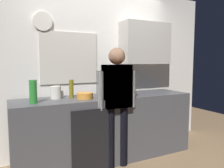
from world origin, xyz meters
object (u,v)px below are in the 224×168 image
object	(u,v)px
mixing_bowl	(85,96)
storage_canister	(56,92)
bottle_amber_beer	(110,89)
bottle_dark_sauce	(108,90)
person_at_sink	(117,97)
coffee_maker	(123,85)
cup_white_mug	(61,94)
person_guest	(117,97)
bottle_olive_oil	(71,89)
dish_soap	(134,88)
bottle_clear_soda	(33,92)

from	to	relation	value
mixing_bowl	storage_canister	xyz separation A→B (m)	(-0.35, 0.17, 0.04)
mixing_bowl	bottle_amber_beer	bearing A→B (deg)	-8.38
bottle_dark_sauce	storage_canister	distance (m)	0.74
person_at_sink	coffee_maker	bearing A→B (deg)	46.65
bottle_amber_beer	mixing_bowl	distance (m)	0.36
cup_white_mug	storage_canister	distance (m)	0.16
coffee_maker	mixing_bowl	bearing A→B (deg)	-168.37
bottle_amber_beer	cup_white_mug	xyz separation A→B (m)	(-0.60, 0.35, -0.07)
bottle_amber_beer	person_guest	world-z (taller)	person_guest
bottle_olive_oil	person_at_sink	size ratio (longest dim) A/B	0.16
coffee_maker	dish_soap	size ratio (longest dim) A/B	1.83
bottle_olive_oil	bottle_dark_sauce	size ratio (longest dim) A/B	1.39
bottle_olive_oil	bottle_amber_beer	world-z (taller)	bottle_olive_oil
bottle_amber_beer	person_at_sink	xyz separation A→B (m)	(0.01, -0.18, -0.09)
bottle_olive_oil	bottle_amber_beer	xyz separation A→B (m)	(0.49, -0.20, -0.01)
coffee_maker	mixing_bowl	size ratio (longest dim) A/B	1.50
coffee_maker	bottle_olive_oil	size ratio (longest dim) A/B	1.32
bottle_olive_oil	person_at_sink	xyz separation A→B (m)	(0.50, -0.38, -0.10)
bottle_olive_oil	bottle_dark_sauce	xyz separation A→B (m)	(0.52, -0.08, -0.03)
mixing_bowl	dish_soap	xyz separation A→B (m)	(0.90, 0.20, 0.04)
bottle_olive_oil	storage_canister	size ratio (longest dim) A/B	1.47
bottle_olive_oil	storage_canister	distance (m)	0.21
cup_white_mug	bottle_amber_beer	bearing A→B (deg)	-30.32
storage_canister	person_at_sink	size ratio (longest dim) A/B	0.11
bottle_clear_soda	bottle_amber_beer	world-z (taller)	bottle_clear_soda
cup_white_mug	mixing_bowl	world-z (taller)	cup_white_mug
bottle_amber_beer	person_guest	bearing A→B (deg)	-85.48
cup_white_mug	person_at_sink	distance (m)	0.81
bottle_olive_oil	cup_white_mug	world-z (taller)	bottle_olive_oil
cup_white_mug	mixing_bowl	distance (m)	0.39
person_at_sink	bottle_dark_sauce	bearing A→B (deg)	81.69
bottle_olive_oil	mixing_bowl	bearing A→B (deg)	-47.25
coffee_maker	storage_canister	bearing A→B (deg)	177.95
bottle_olive_oil	cup_white_mug	distance (m)	0.20
bottle_olive_oil	mixing_bowl	xyz separation A→B (m)	(0.14, -0.15, -0.08)
person_at_sink	mixing_bowl	bearing A→B (deg)	143.47
bottle_amber_beer	storage_canister	distance (m)	0.73
mixing_bowl	storage_canister	distance (m)	0.39
bottle_amber_beer	bottle_dark_sauce	world-z (taller)	bottle_amber_beer
bottle_amber_beer	bottle_dark_sauce	bearing A→B (deg)	73.73
bottle_dark_sauce	storage_canister	bearing A→B (deg)	172.49
bottle_clear_soda	bottle_amber_beer	bearing A→B (deg)	-0.66
coffee_maker	storage_canister	distance (m)	1.01
bottle_clear_soda	bottle_amber_beer	xyz separation A→B (m)	(1.01, -0.01, -0.02)
cup_white_mug	person_at_sink	world-z (taller)	person_at_sink
bottle_amber_beer	storage_canister	size ratio (longest dim) A/B	1.35
dish_soap	person_at_sink	xyz separation A→B (m)	(-0.54, -0.43, -0.05)
coffee_maker	cup_white_mug	bearing A→B (deg)	169.82
bottle_clear_soda	bottle_dark_sauce	distance (m)	1.05
bottle_olive_oil	bottle_clear_soda	xyz separation A→B (m)	(-0.52, -0.19, 0.01)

